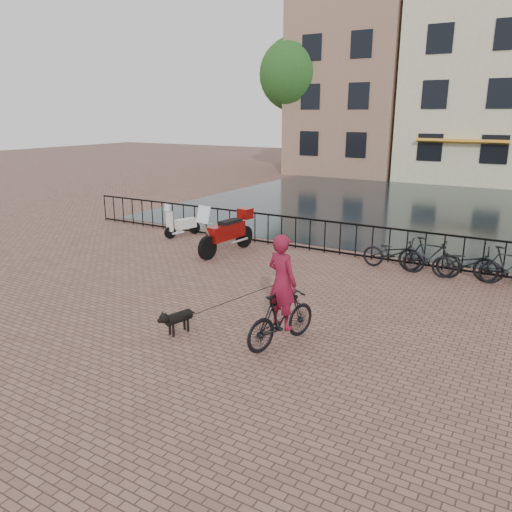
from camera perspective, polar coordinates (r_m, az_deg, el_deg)
The scene contains 14 objects.
ground at distance 8.93m, azimuth -10.07°, elevation -12.06°, with size 100.00×100.00×0.00m, color brown.
canal_water at distance 24.14m, azimuth 17.64°, elevation 5.34°, with size 20.00×20.00×0.00m, color black.
railing at distance 15.30m, azimuth 9.59°, elevation 1.95°, with size 20.00×0.05×1.02m.
canal_house_left at distance 38.16m, azimuth 11.67°, elevation 19.07°, with size 7.50×9.00×12.80m.
canal_house_mid at distance 36.24m, azimuth 24.21°, elevation 17.44°, with size 8.00×9.50×11.80m.
tree_far_left at distance 36.78m, azimuth 4.57°, elevation 19.97°, with size 5.04×5.04×9.27m.
cyclist at distance 9.14m, azimuth 2.97°, elevation -4.69°, with size 1.00×1.88×2.47m.
dog at distance 9.95m, azimuth -8.83°, elevation -7.29°, with size 0.44×0.82×0.53m.
motorcycle at distance 15.25m, azimuth -3.40°, elevation 3.33°, with size 0.79×2.35×1.65m.
scooter at distance 17.63m, azimuth -8.44°, elevation 4.23°, with size 0.74×1.38×1.23m.
parked_bike_0 at distance 14.23m, azimuth 15.45°, elevation 0.29°, with size 0.60×1.72×0.90m, color black.
parked_bike_1 at distance 14.02m, azimuth 19.19°, elevation -0.06°, with size 0.47×1.66×1.00m, color black.
parked_bike_2 at distance 13.89m, azimuth 22.99°, elevation -0.80°, with size 0.60×1.72×0.90m, color black.
parked_bike_3 at distance 13.80m, azimuth 26.90°, elevation -1.17°, with size 0.47×1.66×1.00m, color black.
Camera 1 is at (5.26, -5.89, 4.17)m, focal length 35.00 mm.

